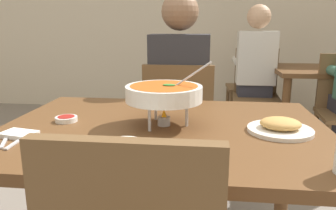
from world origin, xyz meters
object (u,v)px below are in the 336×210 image
at_px(chair_bg_middle, 256,89).
at_px(appetizer_plate, 280,127).
at_px(diner_main, 180,87).
at_px(curry_bowl, 164,94).
at_px(dining_table_main, 164,150).
at_px(sauce_dish, 66,119).
at_px(patron_bg_middle, 255,65).
at_px(rice_plate, 125,150).
at_px(chair_diner_main, 179,124).
at_px(chair_bg_right, 256,81).
at_px(dining_table_far, 327,82).

bearing_deg(chair_bg_middle, appetizer_plate, -95.89).
relative_size(diner_main, curry_bowl, 3.94).
bearing_deg(dining_table_main, sauce_dish, 177.28).
relative_size(chair_bg_middle, patron_bg_middle, 0.69).
bearing_deg(rice_plate, patron_bg_middle, 73.07).
bearing_deg(chair_diner_main, dining_table_main, -90.00).
xyz_separation_m(chair_bg_right, patron_bg_middle, (-0.08, -0.46, 0.24)).
bearing_deg(curry_bowl, rice_plate, -103.30).
height_order(dining_table_main, chair_bg_middle, chair_bg_middle).
relative_size(dining_table_far, patron_bg_middle, 0.76).
distance_m(sauce_dish, chair_bg_right, 2.72).
distance_m(appetizer_plate, patron_bg_middle, 2.05).
xyz_separation_m(rice_plate, dining_table_far, (1.37, 2.26, -0.15)).
bearing_deg(dining_table_far, appetizer_plate, -113.33).
distance_m(diner_main, patron_bg_middle, 1.38).
relative_size(sauce_dish, dining_table_far, 0.09).
bearing_deg(dining_table_main, chair_bg_middle, 72.17).
xyz_separation_m(dining_table_main, appetizer_plate, (0.44, -0.02, 0.12)).
distance_m(chair_diner_main, appetizer_plate, 0.93).
distance_m(dining_table_far, chair_bg_right, 0.79).
height_order(dining_table_main, chair_diner_main, chair_diner_main).
distance_m(dining_table_main, appetizer_plate, 0.46).
relative_size(dining_table_main, chair_diner_main, 1.42).
xyz_separation_m(curry_bowl, sauce_dish, (-0.41, 0.01, -0.12)).
bearing_deg(rice_plate, diner_main, 86.05).
height_order(appetizer_plate, chair_bg_right, chair_bg_right).
xyz_separation_m(diner_main, rice_plate, (-0.08, -1.11, 0.01)).
bearing_deg(sauce_dish, curry_bowl, -1.05).
bearing_deg(dining_table_main, rice_plate, -103.69).
xyz_separation_m(chair_diner_main, diner_main, (0.00, 0.03, 0.24)).
height_order(rice_plate, dining_table_far, rice_plate).
relative_size(curry_bowl, chair_bg_right, 0.37).
distance_m(chair_bg_middle, patron_bg_middle, 0.24).
bearing_deg(diner_main, curry_bowl, -89.96).
bearing_deg(appetizer_plate, rice_plate, -150.57).
bearing_deg(patron_bg_middle, rice_plate, -106.93).
distance_m(dining_table_main, chair_diner_main, 0.77).
relative_size(chair_diner_main, diner_main, 0.69).
bearing_deg(rice_plate, chair_bg_right, 74.14).
xyz_separation_m(appetizer_plate, dining_table_far, (0.85, 1.97, -0.15)).
bearing_deg(chair_diner_main, chair_bg_right, 67.38).
distance_m(curry_bowl, chair_bg_middle, 2.15).
bearing_deg(appetizer_plate, patron_bg_middle, 84.63).
relative_size(rice_plate, chair_bg_middle, 0.27).
bearing_deg(diner_main, chair_bg_middle, 62.20).
relative_size(rice_plate, sauce_dish, 2.67).
bearing_deg(chair_bg_middle, patron_bg_middle, -146.54).
distance_m(diner_main, sauce_dish, 0.87).
height_order(chair_diner_main, appetizer_plate, chair_diner_main).
distance_m(diner_main, chair_bg_middle, 1.42).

